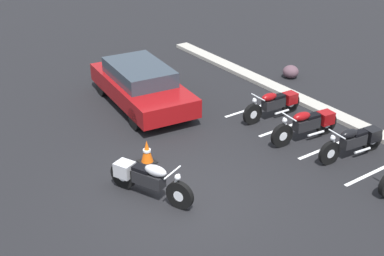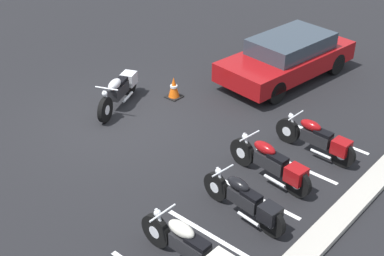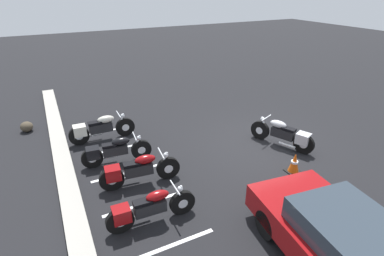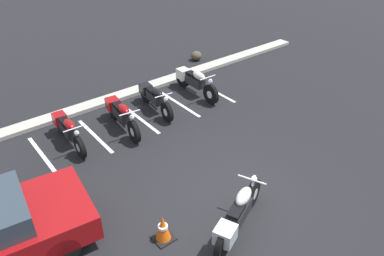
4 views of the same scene
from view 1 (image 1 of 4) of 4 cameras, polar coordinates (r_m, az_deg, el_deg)
ground at (r=12.18m, az=-0.90°, el=-7.52°), size 60.00×60.00×0.00m
motorcycle_silver_featured at (r=12.06m, az=-4.89°, el=-5.38°), size 2.08×1.05×0.87m
parked_bike_0 at (r=15.85m, az=8.85°, el=2.59°), size 0.58×2.08×0.82m
parked_bike_1 at (r=14.75m, az=12.30°, el=0.43°), size 0.64×2.18×0.86m
parked_bike_2 at (r=14.22m, az=17.00°, el=-1.32°), size 0.62×2.08×0.82m
car_red at (r=16.42m, az=-5.44°, el=4.61°), size 4.48×2.30×1.29m
concrete_curb at (r=15.90m, az=17.46°, el=0.19°), size 18.00×0.50×0.12m
landscape_rock_0 at (r=18.96m, az=10.48°, el=5.92°), size 0.73×0.72×0.45m
traffic_cone at (r=13.44m, az=-4.83°, el=-2.59°), size 0.40×0.40×0.61m
stall_line_0 at (r=16.49m, az=6.42°, el=2.09°), size 0.10×2.10×0.00m
stall_line_1 at (r=15.52m, az=10.08°, el=0.15°), size 0.10×2.10×0.00m
stall_line_2 at (r=14.63m, az=14.21°, el=-2.03°), size 0.10×2.10×0.00m
stall_line_3 at (r=13.86m, az=18.84°, el=-4.47°), size 0.10×2.10×0.00m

